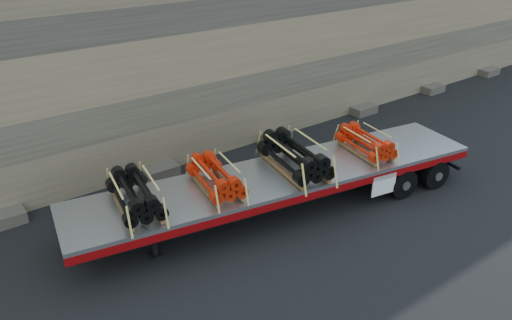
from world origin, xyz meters
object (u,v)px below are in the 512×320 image
at_px(bundle_front, 135,195).
at_px(bundle_midrear, 295,157).
at_px(bundle_rear, 366,143).
at_px(trailer, 281,191).
at_px(bundle_midfront, 216,177).

relative_size(bundle_front, bundle_midrear, 0.87).
bearing_deg(bundle_rear, bundle_front, 180.00).
bearing_deg(bundle_midrear, bundle_rear, 0.00).
bearing_deg(bundle_midrear, trailer, 180.00).
xyz_separation_m(bundle_front, bundle_midfront, (2.19, -0.36, -0.02)).
distance_m(bundle_midfront, bundle_rear, 5.11).
height_order(bundle_midfront, bundle_rear, bundle_midfront).
bearing_deg(bundle_midrear, bundle_front, 180.00).
relative_size(trailer, bundle_midfront, 6.22).
height_order(bundle_midfront, bundle_midrear, bundle_midrear).
relative_size(bundle_midfront, bundle_midrear, 0.82).
distance_m(trailer, bundle_midrear, 1.15).
bearing_deg(bundle_midrear, bundle_midfront, 180.00).
bearing_deg(trailer, bundle_front, 180.00).
height_order(bundle_midrear, bundle_rear, bundle_midrear).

